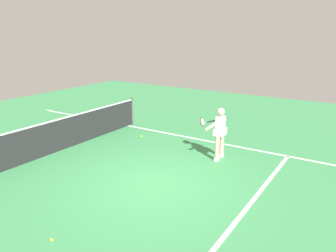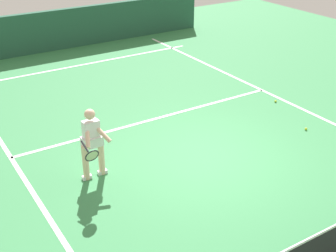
% 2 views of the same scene
% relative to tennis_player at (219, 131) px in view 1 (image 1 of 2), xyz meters
% --- Properties ---
extents(ground_plane, '(25.77, 25.77, 0.00)m').
position_rel_tennis_player_xyz_m(ground_plane, '(-2.49, 0.62, -0.85)').
color(ground_plane, '#38844C').
extents(service_line_marking, '(7.55, 0.10, 0.01)m').
position_rel_tennis_player_xyz_m(service_line_marking, '(-2.49, -1.73, -0.84)').
color(service_line_marking, white).
rests_on(service_line_marking, ground).
extents(sideline_right_marking, '(0.10, 17.82, 0.01)m').
position_rel_tennis_player_xyz_m(sideline_right_marking, '(1.29, 0.62, -0.84)').
color(sideline_right_marking, white).
rests_on(sideline_right_marking, ground).
extents(court_net, '(8.23, 0.08, 1.12)m').
position_rel_tennis_player_xyz_m(court_net, '(-2.49, 4.52, -0.32)').
color(court_net, '#4C4C51').
rests_on(court_net, ground).
extents(tennis_player, '(0.76, 0.95, 1.55)m').
position_rel_tennis_player_xyz_m(tennis_player, '(0.00, 0.00, 0.00)').
color(tennis_player, beige).
rests_on(tennis_player, ground).
extents(tennis_ball_near, '(0.07, 0.07, 0.07)m').
position_rel_tennis_player_xyz_m(tennis_ball_near, '(-5.38, 0.85, -0.81)').
color(tennis_ball_near, '#D1E533').
rests_on(tennis_ball_near, ground).
extents(tennis_ball_mid, '(0.07, 0.07, 0.07)m').
position_rel_tennis_player_xyz_m(tennis_ball_mid, '(0.37, 3.15, -0.81)').
color(tennis_ball_mid, '#D1E533').
rests_on(tennis_ball_mid, ground).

